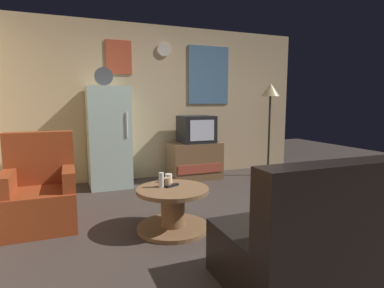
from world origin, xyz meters
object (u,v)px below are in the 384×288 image
object	(u,v)px
crt_tv	(196,129)
mug_ceramic_white	(169,178)
armchair	(40,194)
tv_stand	(194,160)
remote_control	(172,185)
couch	(340,236)
fridge	(109,137)
coffee_table	(173,209)
mug_ceramic_tan	(167,182)
standing_lamp	(270,97)
wine_glass	(161,180)

from	to	relation	value
crt_tv	mug_ceramic_white	world-z (taller)	crt_tv
crt_tv	armchair	distance (m)	2.66
tv_stand	crt_tv	world-z (taller)	crt_tv
remote_control	couch	bearing A→B (deg)	-82.66
fridge	remote_control	distance (m)	1.94
crt_tv	coffee_table	distance (m)	2.25
crt_tv	mug_ceramic_tan	bearing A→B (deg)	-120.37
tv_stand	armchair	xyz separation A→B (m)	(-2.24, -1.30, 0.03)
tv_stand	mug_ceramic_white	bearing A→B (deg)	-120.28
mug_ceramic_tan	couch	size ratio (longest dim) A/B	0.05
fridge	couch	size ratio (longest dim) A/B	1.04
coffee_table	remote_control	size ratio (longest dim) A/B	4.80
remote_control	couch	world-z (taller)	couch
remote_control	crt_tv	bearing A→B (deg)	36.05
fridge	armchair	world-z (taller)	fridge
standing_lamp	armchair	xyz separation A→B (m)	(-3.52, -1.03, -1.02)
fridge	mug_ceramic_tan	world-z (taller)	fridge
crt_tv	coffee_table	size ratio (longest dim) A/B	0.75
fridge	mug_ceramic_white	xyz separation A→B (m)	(0.41, -1.69, -0.28)
tv_stand	mug_ceramic_white	distance (m)	1.94
tv_stand	crt_tv	bearing A→B (deg)	-1.73
crt_tv	couch	distance (m)	3.22
remote_control	coffee_table	bearing A→B (deg)	-128.34
wine_glass	mug_ceramic_tan	distance (m)	0.07
coffee_table	couch	size ratio (longest dim) A/B	0.42
coffee_table	mug_ceramic_tan	xyz separation A→B (m)	(-0.03, 0.08, 0.26)
mug_ceramic_tan	fridge	bearing A→B (deg)	100.54
mug_ceramic_tan	wine_glass	bearing A→B (deg)	-172.66
standing_lamp	mug_ceramic_white	bearing A→B (deg)	-148.24
coffee_table	remote_control	bearing A→B (deg)	76.55
crt_tv	coffee_table	xyz separation A→B (m)	(-1.04, -1.90, -0.61)
coffee_table	armchair	size ratio (longest dim) A/B	0.75
mug_ceramic_tan	armchair	bearing A→B (deg)	156.45
crt_tv	standing_lamp	world-z (taller)	standing_lamp
wine_glass	couch	size ratio (longest dim) A/B	0.09
standing_lamp	mug_ceramic_tan	size ratio (longest dim) A/B	17.67
crt_tv	mug_ceramic_tan	xyz separation A→B (m)	(-1.07, -1.82, -0.36)
fridge	coffee_table	world-z (taller)	fridge
couch	mug_ceramic_white	bearing A→B (deg)	118.52
tv_stand	armchair	distance (m)	2.59
remote_control	couch	xyz separation A→B (m)	(0.84, -1.33, -0.13)
coffee_table	mug_ceramic_tan	size ratio (longest dim) A/B	8.00
mug_ceramic_white	armchair	size ratio (longest dim) A/B	0.09
tv_stand	crt_tv	distance (m)	0.53
standing_lamp	wine_glass	world-z (taller)	standing_lamp
mug_ceramic_white	remote_control	distance (m)	0.18
fridge	tv_stand	bearing A→B (deg)	-1.10
tv_stand	mug_ceramic_white	world-z (taller)	tv_stand
standing_lamp	armchair	bearing A→B (deg)	-163.73
wine_glass	couch	xyz separation A→B (m)	(0.95, -1.35, -0.19)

